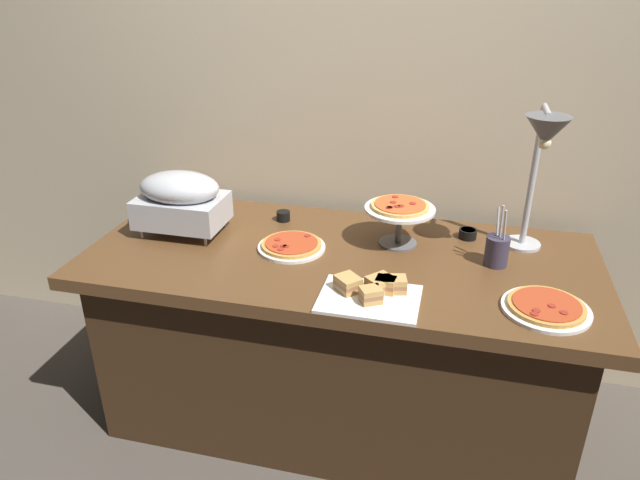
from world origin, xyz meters
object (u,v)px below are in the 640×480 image
sandwich_platter (373,291)px  sauce_cup_far (468,233)px  pizza_plate_raised_stand (400,212)px  sauce_cup_near (283,216)px  pizza_plate_front (292,245)px  utensil_holder (497,250)px  heat_lamp (543,147)px  pizza_plate_center (546,308)px  chafing_dish (181,199)px

sandwich_platter → sauce_cup_far: (0.29, 0.54, -0.00)m
pizza_plate_raised_stand → sauce_cup_near: size_ratio=4.68×
pizza_plate_front → sauce_cup_far: 0.70m
sauce_cup_far → utensil_holder: size_ratio=0.30×
utensil_holder → heat_lamp: bearing=33.9°
sauce_cup_near → sauce_cup_far: 0.76m
pizza_plate_center → chafing_dish: bearing=168.8°
heat_lamp → utensil_holder: heat_lamp is taller
pizza_plate_center → sandwich_platter: size_ratio=0.85×
pizza_plate_front → sauce_cup_near: bearing=114.0°
chafing_dish → sauce_cup_near: bearing=30.3°
pizza_plate_raised_stand → pizza_plate_front: bearing=-160.3°
heat_lamp → sauce_cup_near: bearing=172.6°
heat_lamp → sauce_cup_near: size_ratio=9.61×
pizza_plate_raised_stand → sauce_cup_far: size_ratio=3.82×
sauce_cup_near → utensil_holder: (0.86, -0.19, 0.04)m
chafing_dish → sandwich_platter: size_ratio=1.05×
pizza_plate_front → pizza_plate_center: same height
heat_lamp → pizza_plate_center: bearing=-82.8°
pizza_plate_center → sauce_cup_near: bearing=154.7°
sauce_cup_far → sauce_cup_near: bearing=-179.2°
heat_lamp → sauce_cup_far: bearing=146.5°
pizza_plate_front → utensil_holder: size_ratio=1.11×
sauce_cup_far → sandwich_platter: bearing=-118.6°
heat_lamp → pizza_plate_front: heat_lamp is taller
sandwich_platter → sauce_cup_near: (-0.47, 0.53, -0.00)m
pizza_plate_front → sauce_cup_near: sauce_cup_near is taller
chafing_dish → pizza_plate_center: bearing=-11.2°
chafing_dish → heat_lamp: bearing=3.6°
chafing_dish → utensil_holder: bearing=0.6°
utensil_holder → chafing_dish: bearing=-179.4°
chafing_dish → utensil_holder: (1.22, 0.01, -0.09)m
sandwich_platter → utensil_holder: 0.52m
pizza_plate_front → sandwich_platter: bearing=-38.1°
heat_lamp → pizza_plate_raised_stand: size_ratio=2.05×
pizza_plate_center → pizza_plate_raised_stand: bearing=144.1°
pizza_plate_raised_stand → sauce_cup_far: pizza_plate_raised_stand is taller
pizza_plate_raised_stand → sandwich_platter: bearing=-94.2°
chafing_dish → pizza_plate_raised_stand: size_ratio=1.27×
pizza_plate_center → heat_lamp: bearing=97.2°
utensil_holder → sandwich_platter: bearing=-140.0°
heat_lamp → sandwich_platter: (-0.50, -0.40, -0.40)m
pizza_plate_front → pizza_plate_raised_stand: bearing=19.7°
chafing_dish → sauce_cup_near: 0.43m
sauce_cup_far → utensil_holder: 0.23m
chafing_dish → sandwich_platter: 0.89m
sauce_cup_far → heat_lamp: bearing=-33.5°
sandwich_platter → utensil_holder: bearing=40.0°
heat_lamp → sauce_cup_near: (-0.96, 0.13, -0.41)m
pizza_plate_raised_stand → sauce_cup_near: pizza_plate_raised_stand is taller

